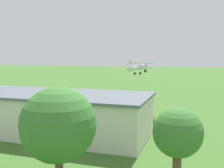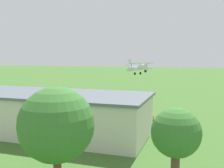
{
  "view_description": "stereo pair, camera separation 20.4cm",
  "coord_description": "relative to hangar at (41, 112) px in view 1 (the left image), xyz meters",
  "views": [
    {
      "loc": [
        -20.64,
        63.04,
        11.07
      ],
      "look_at": [
        -5.9,
        8.32,
        5.02
      ],
      "focal_mm": 42.43,
      "sensor_mm": 36.0,
      "label": 1
    },
    {
      "loc": [
        -20.84,
        62.99,
        11.07
      ],
      "look_at": [
        -5.9,
        8.32,
        5.02
      ],
      "focal_mm": 42.43,
      "sensor_mm": 36.0,
      "label": 2
    }
  ],
  "objects": [
    {
      "name": "biplane",
      "position": [
        -8.57,
        -32.24,
        5.2
      ],
      "size": [
        7.51,
        7.78,
        3.98
      ],
      "color": "silver"
    },
    {
      "name": "ground_plane",
      "position": [
        0.9,
        -29.32,
        -2.93
      ],
      "size": [
        400.0,
        400.0,
        0.0
      ],
      "primitive_type": "plane",
      "color": "#3D6628"
    },
    {
      "name": "person_near_hangar_door",
      "position": [
        -15.3,
        -8.46,
        -2.06
      ],
      "size": [
        0.54,
        0.54,
        1.74
      ],
      "color": "navy",
      "rests_on": "ground_plane"
    },
    {
      "name": "person_beside_truck",
      "position": [
        -14.12,
        -14.7,
        -2.13
      ],
      "size": [
        0.5,
        0.5,
        1.61
      ],
      "color": "#B23333",
      "rests_on": "ground_plane"
    },
    {
      "name": "hangar",
      "position": [
        0.0,
        0.0,
        0.0
      ],
      "size": [
        31.99,
        12.91,
        5.83
      ],
      "color": "beige",
      "rests_on": "ground_plane"
    },
    {
      "name": "tree_by_windsock",
      "position": [
        -19.47,
        13.43,
        2.22
      ],
      "size": [
        3.86,
        3.86,
        7.17
      ],
      "color": "brown",
      "rests_on": "ground_plane"
    },
    {
      "name": "tree_behind_hangar_left",
      "position": [
        -11.23,
        16.89,
        3.22
      ],
      "size": [
        5.49,
        5.49,
        8.92
      ],
      "color": "brown",
      "rests_on": "ground_plane"
    }
  ]
}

